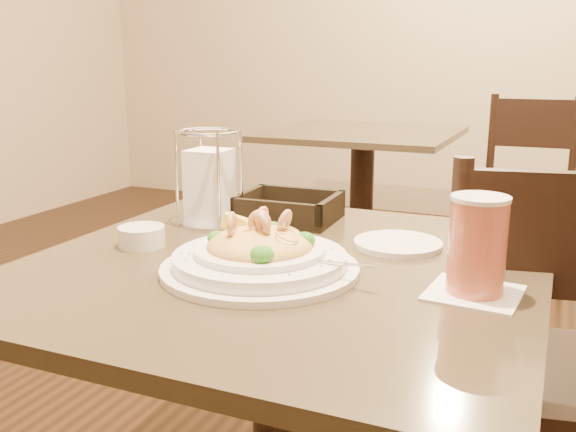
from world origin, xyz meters
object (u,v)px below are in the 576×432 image
at_px(dining_chair_near, 540,364).
at_px(drink_glass, 477,246).
at_px(bread_basket, 288,211).
at_px(pasta_bowl, 260,255).
at_px(background_table, 362,176).
at_px(main_table, 284,378).
at_px(side_plate, 398,244).
at_px(butter_ramekin, 142,236).
at_px(napkin_caddy, 210,184).
at_px(dining_chair_far, 529,183).

bearing_deg(dining_chair_near, drink_glass, 59.88).
bearing_deg(bread_basket, pasta_bowl, -74.29).
height_order(dining_chair_near, drink_glass, dining_chair_near).
bearing_deg(drink_glass, background_table, 111.11).
distance_m(main_table, background_table, 2.15).
distance_m(main_table, side_plate, 0.34).
relative_size(drink_glass, side_plate, 0.91).
height_order(side_plate, butter_ramekin, butter_ramekin).
xyz_separation_m(dining_chair_near, pasta_bowl, (-0.46, -0.34, 0.27)).
bearing_deg(napkin_caddy, bread_basket, 36.08).
xyz_separation_m(napkin_caddy, butter_ramekin, (-0.04, -0.20, -0.07)).
bearing_deg(napkin_caddy, butter_ramekin, -100.77).
bearing_deg(bread_basket, background_table, 101.56).
bearing_deg(bread_basket, dining_chair_near, -1.54).
xyz_separation_m(main_table, drink_glass, (0.34, -0.03, 0.31)).
relative_size(background_table, dining_chair_far, 0.98).
height_order(dining_chair_far, side_plate, dining_chair_far).
bearing_deg(main_table, napkin_caddy, 144.76).
relative_size(background_table, butter_ramekin, 10.12).
relative_size(dining_chair_near, drink_glass, 5.96).
relative_size(main_table, side_plate, 5.24).
bearing_deg(background_table, drink_glass, -68.89).
bearing_deg(dining_chair_far, side_plate, 84.05).
distance_m(bread_basket, napkin_caddy, 0.19).
distance_m(dining_chair_far, drink_glass, 2.34).
xyz_separation_m(bread_basket, butter_ramekin, (-0.18, -0.30, -0.00)).
bearing_deg(butter_ramekin, side_plate, 23.21).
bearing_deg(drink_glass, dining_chair_far, 90.79).
height_order(main_table, drink_glass, drink_glass).
relative_size(main_table, napkin_caddy, 4.28).
xyz_separation_m(napkin_caddy, side_plate, (0.42, -0.00, -0.08)).
bearing_deg(pasta_bowl, background_table, 102.25).
bearing_deg(main_table, drink_glass, -5.49).
height_order(pasta_bowl, bread_basket, pasta_bowl).
bearing_deg(bread_basket, drink_glass, -34.96).
xyz_separation_m(drink_glass, bread_basket, (-0.45, 0.32, -0.06)).
relative_size(dining_chair_near, pasta_bowl, 2.46).
height_order(pasta_bowl, drink_glass, drink_glass).
xyz_separation_m(dining_chair_far, drink_glass, (0.03, -2.32, 0.32)).
bearing_deg(bread_basket, napkin_caddy, -143.92).
relative_size(background_table, side_plate, 5.31).
bearing_deg(dining_chair_far, main_table, 80.21).
height_order(background_table, dining_chair_near, dining_chair_near).
bearing_deg(background_table, dining_chair_far, 13.59).
distance_m(dining_chair_far, butter_ramekin, 2.40).
distance_m(dining_chair_near, pasta_bowl, 0.63).
height_order(dining_chair_near, butter_ramekin, dining_chair_near).
relative_size(main_table, background_table, 0.99).
xyz_separation_m(side_plate, butter_ramekin, (-0.46, -0.20, 0.01)).
relative_size(pasta_bowl, napkin_caddy, 1.80).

